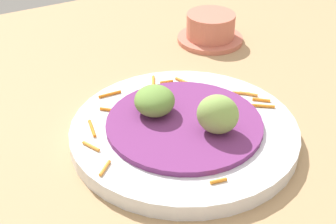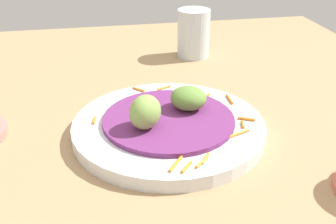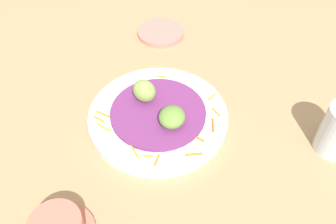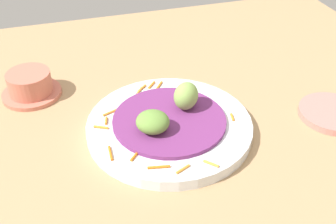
% 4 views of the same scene
% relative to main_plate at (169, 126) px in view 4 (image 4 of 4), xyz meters
% --- Properties ---
extents(table_surface, '(1.10, 1.10, 0.02)m').
position_rel_main_plate_xyz_m(table_surface, '(0.04, 0.04, -0.02)').
color(table_surface, tan).
rests_on(table_surface, ground).
extents(main_plate, '(0.28, 0.28, 0.02)m').
position_rel_main_plate_xyz_m(main_plate, '(0.00, 0.00, 0.00)').
color(main_plate, silver).
rests_on(main_plate, table_surface).
extents(cabbage_bed, '(0.19, 0.19, 0.01)m').
position_rel_main_plate_xyz_m(cabbage_bed, '(0.00, 0.00, 0.01)').
color(cabbage_bed, '#702D6B').
rests_on(cabbage_bed, main_plate).
extents(carrot_garnish, '(0.25, 0.23, 0.00)m').
position_rel_main_plate_xyz_m(carrot_garnish, '(-0.01, -0.04, 0.01)').
color(carrot_garnish, orange).
rests_on(carrot_garnish, main_plate).
extents(guac_scoop_left, '(0.07, 0.07, 0.03)m').
position_rel_main_plate_xyz_m(guac_scoop_left, '(0.02, -0.03, 0.03)').
color(guac_scoop_left, olive).
rests_on(guac_scoop_left, cabbage_bed).
extents(guac_scoop_center, '(0.06, 0.06, 0.05)m').
position_rel_main_plate_xyz_m(guac_scoop_center, '(-0.02, 0.03, 0.04)').
color(guac_scoop_center, '#84A851').
rests_on(guac_scoop_center, cabbage_bed).
extents(side_plate_small, '(0.12, 0.12, 0.01)m').
position_rel_main_plate_xyz_m(side_plate_small, '(0.04, 0.29, -0.00)').
color(side_plate_small, tan).
rests_on(side_plate_small, table_surface).
extents(terracotta_bowl, '(0.11, 0.11, 0.05)m').
position_rel_main_plate_xyz_m(terracotta_bowl, '(-0.18, -0.22, 0.01)').
color(terracotta_bowl, '#C66B56').
rests_on(terracotta_bowl, table_surface).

